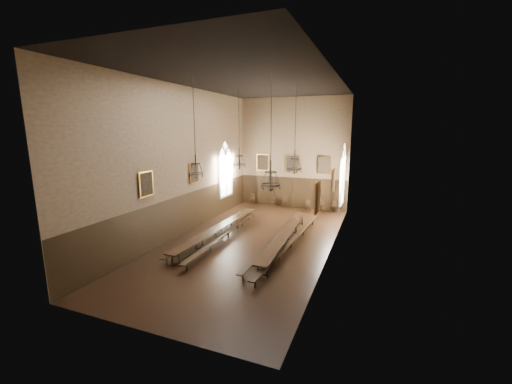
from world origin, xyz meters
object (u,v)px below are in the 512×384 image
Objects in this scene: bench_left_outer at (210,233)px; chair_6 at (322,208)px; table_right at (285,239)px; chandelier_back_left at (239,160)px; chandelier_front_left at (196,167)px; bench_left_inner at (228,233)px; chair_5 at (308,207)px; chandelier_front_right at (271,178)px; chair_2 at (272,204)px; chair_7 at (333,209)px; table_left at (219,232)px; chair_3 at (285,204)px; bench_right_outer at (291,244)px; chandelier_back_right at (295,164)px; chair_0 at (252,201)px; bench_right_inner at (276,239)px.

bench_left_outer is 10.21m from chair_6.
bench_left_outer is (-4.59, -0.40, -0.10)m from table_right.
bench_left_outer is at bearing -175.04° from table_right.
chandelier_back_left is 1.01× the size of chandelier_front_left.
table_right is 3.53m from bench_left_inner.
chair_5 reaches higher than table_right.
bench_left_inner is 6.03m from chandelier_front_right.
chandelier_front_right is at bearing -60.13° from chair_2.
chair_7 is at bearing 79.68° from table_right.
bench_left_inner is (0.49, 0.27, -0.06)m from table_left.
bench_left_inner is 8.60m from chair_3.
chair_2 is 0.93× the size of chair_7.
chair_2 is at bearing 86.95° from chandelier_front_left.
chandelier_front_right reaches higher than bench_right_outer.
chair_2 is 0.17× the size of chandelier_front_right.
chair_7 is at bearing 76.53° from chandelier_back_right.
chandelier_front_right is (4.10, -2.49, 3.90)m from table_left.
chair_5 is 1.08m from chair_6.
table_left is at bearing 5.43° from bench_left_outer.
chandelier_front_right is at bearing -79.04° from chair_7.
chair_6 is at bearing 85.85° from table_right.
chair_0 is at bearing 169.10° from chair_3.
chair_2 is 0.17× the size of chandelier_back_left.
chair_5 is 0.89× the size of chair_6.
chandelier_front_right reaches higher than table_left.
chandelier_back_right reaches higher than table_left.
chair_6 reaches higher than chair_2.
chair_6 is at bearing 62.05° from table_left.
chandelier_back_right is at bearing 91.01° from table_right.
chandelier_front_right is (4.67, -2.43, 4.00)m from bench_left_outer.
bench_right_inner is at bearing 158.06° from bench_right_outer.
chandelier_back_left is at bearing -75.13° from chair_0.
chandelier_front_right reaches higher than chair_5.
chandelier_back_left is (-1.41, -6.01, 4.20)m from chair_3.
chandelier_back_right reaches higher than bench_left_outer.
chair_6 is (0.61, 8.38, -0.07)m from table_right.
chair_0 is 7.45m from chandelier_back_left.
chair_6 is (5.20, 8.78, 0.03)m from bench_left_outer.
chandelier_front_left is (-0.61, -2.35, 4.25)m from bench_left_inner.
chandelier_back_right reaches higher than chair_6.
chandelier_back_left and chandelier_back_right have the same top height.
chandelier_back_right is 1.02× the size of chandelier_front_left.
chair_3 is (1.08, 0.08, 0.03)m from chair_2.
table_right is 9.57× the size of chair_6.
chair_3 reaches higher than chair_0.
chair_6 is at bearing 63.93° from bench_left_inner.
chair_7 is at bearing 57.58° from table_left.
chandelier_front_left is at bearing -128.45° from chair_5.
chair_3 is 1.01× the size of chair_6.
table_left is at bearing -134.35° from chair_6.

